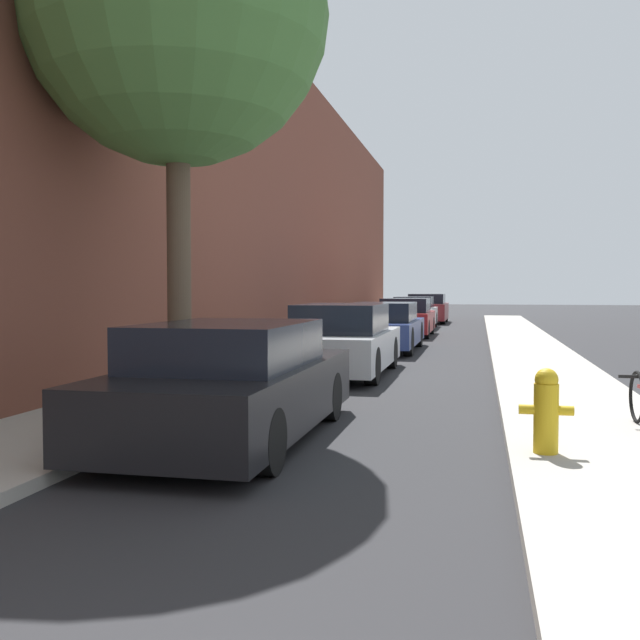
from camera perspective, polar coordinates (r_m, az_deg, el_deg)
The scene contains 12 objects.
ground_plane at distance 16.39m, azimuth 6.74°, elevation -3.33°, with size 120.00×120.00×0.00m, color #28282B.
sidewalk_left at distance 16.92m, azimuth -3.09°, elevation -2.93°, with size 2.00×52.00×0.12m.
sidewalk_right at distance 16.35m, azimuth 16.92°, elevation -3.22°, with size 2.00×52.00×0.12m.
building_facade_left at distance 17.45m, azimuth -7.48°, elevation 11.12°, with size 0.70×52.00×8.56m.
parked_car_black at distance 7.96m, azimuth -6.90°, elevation -5.03°, with size 1.78×4.42×1.30m.
parked_car_silver at distance 13.83m, azimuth 1.81°, elevation -1.69°, with size 1.73×4.31×1.37m.
parked_car_navy at distance 19.30m, azimuth 5.13°, elevation -0.57°, with size 1.75×4.67×1.29m.
parked_car_red at distance 25.31m, azimuth 6.80°, elevation 0.16°, with size 1.77×4.05×1.32m.
parked_car_white at distance 30.18m, azimuth 7.45°, elevation 0.53°, with size 1.71×4.02×1.31m.
parked_car_maroon at distance 35.00m, azimuth 8.46°, elevation 0.87°, with size 1.84×4.17×1.40m.
street_tree_near at distance 10.43m, azimuth -11.23°, elevation 22.64°, with size 4.00×4.00×7.16m.
fire_hydrant at distance 7.13m, azimuth 17.42°, elevation -6.76°, with size 0.49×0.23×0.80m.
Camera 1 is at (1.62, -0.22, 1.66)m, focal length 40.55 mm.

